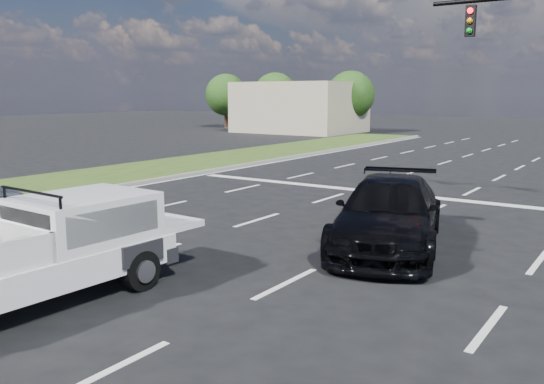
% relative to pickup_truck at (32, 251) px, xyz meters
% --- Properties ---
extents(ground, '(160.00, 160.00, 0.00)m').
position_rel_pickup_truck_xyz_m(ground, '(1.04, 3.13, -0.88)').
color(ground, black).
rests_on(ground, ground).
extents(road_markings, '(17.75, 60.00, 0.01)m').
position_rel_pickup_truck_xyz_m(road_markings, '(1.04, 9.69, -0.88)').
color(road_markings, silver).
rests_on(road_markings, ground).
extents(grass_median_left, '(5.00, 60.00, 0.10)m').
position_rel_pickup_truck_xyz_m(grass_median_left, '(-10.46, 9.13, -0.83)').
color(grass_median_left, '#274314').
rests_on(grass_median_left, ground).
extents(curb_left, '(0.15, 60.00, 0.14)m').
position_rel_pickup_truck_xyz_m(curb_left, '(-8.01, 9.13, -0.81)').
color(curb_left, gray).
rests_on(curb_left, ground).
extents(building_left, '(10.00, 8.00, 4.40)m').
position_rel_pickup_truck_xyz_m(building_left, '(-18.96, 39.13, 1.32)').
color(building_left, tan).
rests_on(building_left, ground).
extents(tree_far_a, '(4.20, 4.20, 5.40)m').
position_rel_pickup_truck_xyz_m(tree_far_a, '(-28.96, 41.13, 2.40)').
color(tree_far_a, '#332114').
rests_on(tree_far_a, ground).
extents(tree_far_b, '(4.20, 4.20, 5.40)m').
position_rel_pickup_truck_xyz_m(tree_far_b, '(-22.96, 41.13, 2.40)').
color(tree_far_b, '#332114').
rests_on(tree_far_b, ground).
extents(tree_far_c, '(4.20, 4.20, 5.40)m').
position_rel_pickup_truck_xyz_m(tree_far_c, '(-14.96, 41.13, 2.40)').
color(tree_far_c, '#332114').
rests_on(tree_far_c, ground).
extents(pickup_truck, '(2.06, 5.05, 1.87)m').
position_rel_pickup_truck_xyz_m(pickup_truck, '(0.00, 0.00, 0.00)').
color(pickup_truck, black).
rests_on(pickup_truck, ground).
extents(black_coupe, '(3.58, 5.68, 1.53)m').
position_rel_pickup_truck_xyz_m(black_coupe, '(3.32, 6.45, -0.12)').
color(black_coupe, black).
rests_on(black_coupe, ground).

